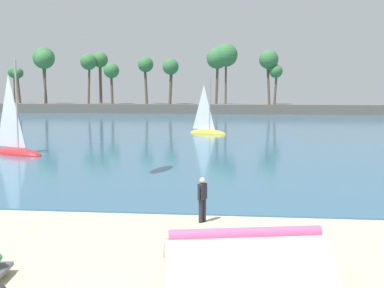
# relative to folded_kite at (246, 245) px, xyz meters

# --- Properties ---
(sea) EXTENTS (220.00, 112.12, 0.06)m
(sea) POSITION_rel_folded_kite_xyz_m (-1.87, 61.93, -0.83)
(sea) COLOR #33607F
(sea) RESTS_ON ground
(palm_headland) EXTENTS (97.20, 6.44, 13.13)m
(palm_headland) POSITION_rel_folded_kite_xyz_m (-7.20, 77.93, 2.91)
(palm_headland) COLOR #605B54
(palm_headland) RESTS_ON ground
(folded_kite) EXTENTS (4.67, 3.54, 1.25)m
(folded_kite) POSITION_rel_folded_kite_xyz_m (0.00, 0.00, 0.00)
(folded_kite) COLOR white
(folded_kite) RESTS_ON ground
(person_at_waterline) EXTENTS (0.34, 0.49, 1.67)m
(person_at_waterline) POSITION_rel_folded_kite_xyz_m (-1.52, 4.97, 0.04)
(person_at_waterline) COLOR #23232D
(person_at_waterline) RESTS_ON ground
(sailboat_near_shore) EXTENTS (4.49, 3.27, 6.38)m
(sailboat_near_shore) POSITION_rel_folded_kite_xyz_m (-3.67, 38.14, -0.22)
(sailboat_near_shore) COLOR yellow
(sailboat_near_shore) RESTS_ON sea
(sailboat_toward_headland) EXTENTS (5.16, 3.52, 7.25)m
(sailboat_toward_headland) POSITION_rel_folded_kite_xyz_m (-16.55, 21.12, -0.14)
(sailboat_toward_headland) COLOR red
(sailboat_toward_headland) RESTS_ON sea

